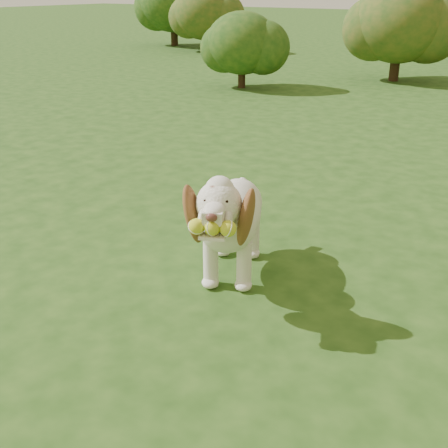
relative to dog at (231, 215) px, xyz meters
The scene contains 6 objects.
ground 0.62m from the dog, 117.95° to the right, with size 80.00×80.00×0.00m, color #1D4012.
dog is the anchor object (origin of this frame).
shrub_a 7.15m from the dog, 121.22° to the left, with size 1.27×1.27×1.31m.
shrub_g 14.84m from the dog, 129.45° to the left, with size 2.04×2.04×2.11m.
shrub_b 8.58m from the dog, 101.18° to the left, with size 1.78×1.78×1.84m.
shrub_e 13.02m from the dog, 126.00° to the left, with size 1.67×1.67×1.74m.
Camera 1 is at (1.92, -2.28, 1.73)m, focal length 45.00 mm.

